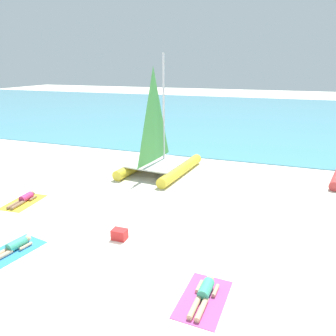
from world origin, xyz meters
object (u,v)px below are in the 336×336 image
towel_left (24,202)px  cooler_box (120,234)px  sunbather_right (204,293)px  sunbather_left (24,199)px  sunbather_middle (13,247)px  towel_middle (12,251)px  towel_right (203,299)px  sailboat_yellow (159,156)px

towel_left → cooler_box: size_ratio=3.80×
sunbather_right → cooler_box: (-3.41, 1.88, 0.05)m
sunbather_left → sunbather_middle: size_ratio=1.00×
sunbather_left → towel_middle: 4.13m
towel_left → sunbather_left: (-0.00, 0.07, 0.13)m
towel_middle → sunbather_middle: (0.01, 0.07, 0.13)m
towel_right → sunbather_right: (0.00, 0.07, 0.13)m
sailboat_yellow → towel_left: (-4.03, -5.80, -0.93)m
towel_left → sailboat_yellow: bearing=55.2°
sunbather_left → sailboat_yellow: bearing=50.7°
sailboat_yellow → towel_right: 10.32m
sailboat_yellow → sunbather_right: (4.75, -9.05, -0.80)m
towel_left → sunbather_right: sunbather_right is taller
sunbather_middle → towel_right: sunbather_middle is taller
sunbather_left → sunbather_right: 9.39m
sailboat_yellow → towel_right: bearing=-56.5°
towel_middle → sunbather_right: 6.29m
sunbather_right → sunbather_left: bearing=162.4°
towel_right → sunbather_middle: bearing=178.5°
sunbather_left → towel_right: (8.78, -3.38, -0.13)m
sailboat_yellow → sunbather_middle: 9.11m
sunbather_left → towel_left: bearing=-90.0°
sunbather_left → cooler_box: cooler_box is taller
towel_left → towel_middle: bearing=-52.2°
towel_left → towel_right: (8.77, -3.31, 0.00)m
towel_middle → sunbather_middle: size_ratio=1.21×
cooler_box → sailboat_yellow: bearing=100.6°
sunbather_left → sunbather_middle: (2.51, -3.22, 0.00)m
sunbather_right → towel_middle: bearing=-177.2°
sunbather_middle → sunbather_right: same height
towel_right → cooler_box: (-3.41, 1.95, 0.17)m
sunbather_left → cooler_box: 5.56m
sailboat_yellow → sunbather_right: bearing=-56.4°
towel_right → sunbather_right: sunbather_right is taller
sunbather_middle → towel_right: size_ratio=0.82×
towel_middle → sunbather_middle: sunbather_middle is taller
towel_right → towel_left: bearing=159.3°
towel_left → sunbather_middle: size_ratio=1.21×
sunbather_middle → towel_right: 6.27m
sunbather_left → towel_middle: sunbather_left is taller
towel_left → towel_middle: (2.49, -3.22, 0.00)m
towel_left → sunbather_left: sunbather_left is taller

